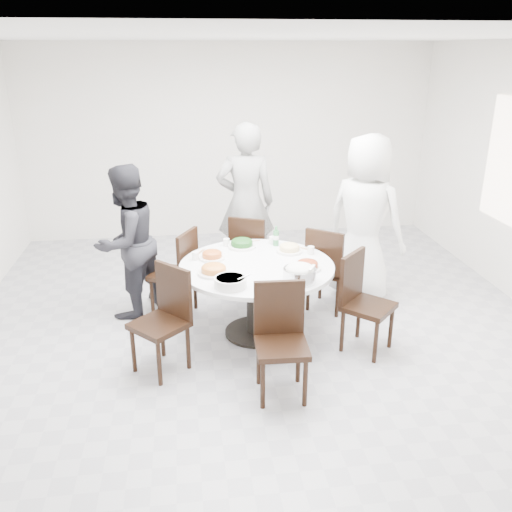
{
  "coord_description": "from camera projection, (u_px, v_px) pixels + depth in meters",
  "views": [
    {
      "loc": [
        -0.69,
        -5.02,
        2.71
      ],
      "look_at": [
        -0.03,
        -0.17,
        0.82
      ],
      "focal_mm": 38.0,
      "sensor_mm": 36.0,
      "label": 1
    }
  ],
  "objects": [
    {
      "name": "tea_cups",
      "position": [
        251.0,
        239.0,
        5.8
      ],
      "size": [
        0.07,
        0.07,
        0.08
      ],
      "primitive_type": "cylinder",
      "color": "white",
      "rests_on": "dining_table"
    },
    {
      "name": "diner_middle",
      "position": [
        246.0,
        203.0,
        6.52
      ],
      "size": [
        0.72,
        0.48,
        1.92
      ],
      "primitive_type": "imported",
      "rotation": [
        0.0,
        0.0,
        3.11
      ],
      "color": "black",
      "rests_on": "floor"
    },
    {
      "name": "chair_n",
      "position": [
        252.0,
        253.0,
        6.3
      ],
      "size": [
        0.56,
        0.56,
        0.95
      ],
      "primitive_type": "cube",
      "rotation": [
        0.0,
        0.0,
        2.71
      ],
      "color": "black",
      "rests_on": "floor"
    },
    {
      "name": "ceiling",
      "position": [
        257.0,
        36.0,
        4.69
      ],
      "size": [
        6.0,
        6.0,
        0.01
      ],
      "primitive_type": "cube",
      "color": "white",
      "rests_on": "ground"
    },
    {
      "name": "chair_ne",
      "position": [
        330.0,
        268.0,
        5.88
      ],
      "size": [
        0.59,
        0.59,
        0.95
      ],
      "primitive_type": "cube",
      "rotation": [
        0.0,
        0.0,
        2.5
      ],
      "color": "black",
      "rests_on": "floor"
    },
    {
      "name": "dish_orange",
      "position": [
        212.0,
        256.0,
        5.35
      ],
      "size": [
        0.25,
        0.25,
        0.07
      ],
      "primitive_type": "cylinder",
      "color": "white",
      "rests_on": "dining_table"
    },
    {
      "name": "dish_tofu",
      "position": [
        214.0,
        270.0,
        5.0
      ],
      "size": [
        0.3,
        0.3,
        0.08
      ],
      "primitive_type": "cylinder",
      "color": "white",
      "rests_on": "dining_table"
    },
    {
      "name": "dish_pale",
      "position": [
        289.0,
        249.0,
        5.53
      ],
      "size": [
        0.26,
        0.26,
        0.07
      ],
      "primitive_type": "cylinder",
      "color": "white",
      "rests_on": "dining_table"
    },
    {
      "name": "chopsticks",
      "position": [
        247.0,
        242.0,
        5.82
      ],
      "size": [
        0.24,
        0.04,
        0.01
      ],
      "primitive_type": null,
      "color": "tan",
      "rests_on": "dining_table"
    },
    {
      "name": "dish_redbrown",
      "position": [
        307.0,
        266.0,
        5.11
      ],
      "size": [
        0.26,
        0.26,
        0.06
      ],
      "primitive_type": "cylinder",
      "color": "white",
      "rests_on": "dining_table"
    },
    {
      "name": "chair_sw",
      "position": [
        159.0,
        323.0,
        4.71
      ],
      "size": [
        0.59,
        0.59,
        0.95
      ],
      "primitive_type": "cube",
      "rotation": [
        0.0,
        0.0,
        5.47
      ],
      "color": "black",
      "rests_on": "floor"
    },
    {
      "name": "diner_left",
      "position": [
        127.0,
        242.0,
        5.64
      ],
      "size": [
        0.98,
        1.0,
        1.63
      ],
      "primitive_type": "imported",
      "rotation": [
        0.0,
        0.0,
        4.02
      ],
      "color": "#222227",
      "rests_on": "floor"
    },
    {
      "name": "beverage_bottle",
      "position": [
        276.0,
        236.0,
        5.7
      ],
      "size": [
        0.06,
        0.06,
        0.21
      ],
      "primitive_type": "cylinder",
      "color": "#327F44",
      "rests_on": "dining_table"
    },
    {
      "name": "dish_greens",
      "position": [
        242.0,
        244.0,
        5.67
      ],
      "size": [
        0.29,
        0.29,
        0.08
      ],
      "primitive_type": "cylinder",
      "color": "white",
      "rests_on": "dining_table"
    },
    {
      "name": "chair_se",
      "position": [
        369.0,
        304.0,
        5.04
      ],
      "size": [
        0.59,
        0.59,
        0.95
      ],
      "primitive_type": "cube",
      "rotation": [
        0.0,
        0.0,
        7.08
      ],
      "color": "black",
      "rests_on": "floor"
    },
    {
      "name": "diner_right",
      "position": [
        365.0,
        219.0,
        5.99
      ],
      "size": [
        1.07,
        1.07,
        1.87
      ],
      "primitive_type": "imported",
      "rotation": [
        0.0,
        0.0,
        2.34
      ],
      "color": "white",
      "rests_on": "floor"
    },
    {
      "name": "dining_table",
      "position": [
        257.0,
        300.0,
        5.36
      ],
      "size": [
        1.5,
        1.5,
        0.75
      ],
      "primitive_type": "cylinder",
      "color": "white",
      "rests_on": "floor"
    },
    {
      "name": "soup_bowl",
      "position": [
        230.0,
        282.0,
        4.73
      ],
      "size": [
        0.29,
        0.29,
        0.09
      ],
      "primitive_type": "cylinder",
      "color": "white",
      "rests_on": "dining_table"
    },
    {
      "name": "chair_nw",
      "position": [
        173.0,
        272.0,
        5.76
      ],
      "size": [
        0.57,
        0.57,
        0.95
      ],
      "primitive_type": "cube",
      "rotation": [
        0.0,
        0.0,
        4.23
      ],
      "color": "black",
      "rests_on": "floor"
    },
    {
      "name": "floor",
      "position": [
        257.0,
        323.0,
        5.7
      ],
      "size": [
        6.0,
        6.0,
        0.01
      ],
      "primitive_type": "cube",
      "color": "#ABAAAF",
      "rests_on": "ground"
    },
    {
      "name": "wall_back",
      "position": [
        229.0,
        143.0,
        7.97
      ],
      "size": [
        6.0,
        0.01,
        2.8
      ],
      "primitive_type": "cube",
      "color": "white",
      "rests_on": "ground"
    },
    {
      "name": "chair_s",
      "position": [
        282.0,
        344.0,
        4.36
      ],
      "size": [
        0.44,
        0.44,
        0.95
      ],
      "primitive_type": "cube",
      "rotation": [
        0.0,
        0.0,
        6.24
      ],
      "color": "black",
      "rests_on": "floor"
    },
    {
      "name": "rice_bowl",
      "position": [
        300.0,
        275.0,
        4.82
      ],
      "size": [
        0.3,
        0.3,
        0.13
      ],
      "primitive_type": "cylinder",
      "color": "silver",
      "rests_on": "dining_table"
    },
    {
      "name": "wall_front",
      "position": [
        347.0,
        360.0,
        2.42
      ],
      "size": [
        6.0,
        0.01,
        2.8
      ],
      "primitive_type": "cube",
      "color": "white",
      "rests_on": "ground"
    }
  ]
}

